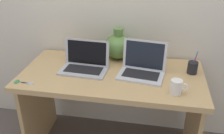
# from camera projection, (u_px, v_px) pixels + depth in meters

# --- Properties ---
(back_wall) EXTENTS (4.40, 0.04, 2.40)m
(back_wall) POSITION_uv_depth(u_px,v_px,m) (121.00, 1.00, 2.06)
(back_wall) COLOR beige
(back_wall) RESTS_ON ground
(desk) EXTENTS (1.36, 0.69, 0.74)m
(desk) POSITION_uv_depth(u_px,v_px,m) (112.00, 92.00, 2.00)
(desk) COLOR tan
(desk) RESTS_ON ground
(laptop_left) EXTENTS (0.36, 0.24, 0.22)m
(laptop_left) POSITION_uv_depth(u_px,v_px,m) (85.00, 62.00, 1.96)
(laptop_left) COLOR #B2B2B7
(laptop_left) RESTS_ON desk
(laptop_right) EXTENTS (0.35, 0.27, 0.24)m
(laptop_right) POSITION_uv_depth(u_px,v_px,m) (143.00, 66.00, 1.89)
(laptop_right) COLOR silver
(laptop_right) RESTS_ON desk
(green_vase) EXTENTS (0.24, 0.24, 0.26)m
(green_vase) POSITION_uv_depth(u_px,v_px,m) (118.00, 46.00, 2.13)
(green_vase) COLOR #5B843D
(green_vase) RESTS_ON desk
(coffee_mug) EXTENTS (0.12, 0.08, 0.10)m
(coffee_mug) POSITION_uv_depth(u_px,v_px,m) (177.00, 87.00, 1.65)
(coffee_mug) COLOR white
(coffee_mug) RESTS_ON desk
(pen_cup) EXTENTS (0.07, 0.07, 0.18)m
(pen_cup) POSITION_uv_depth(u_px,v_px,m) (193.00, 67.00, 1.90)
(pen_cup) COLOR black
(pen_cup) RESTS_ON desk
(scissors) EXTENTS (0.15, 0.05, 0.01)m
(scissors) POSITION_uv_depth(u_px,v_px,m) (20.00, 82.00, 1.80)
(scissors) COLOR #B7B7BC
(scissors) RESTS_ON desk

